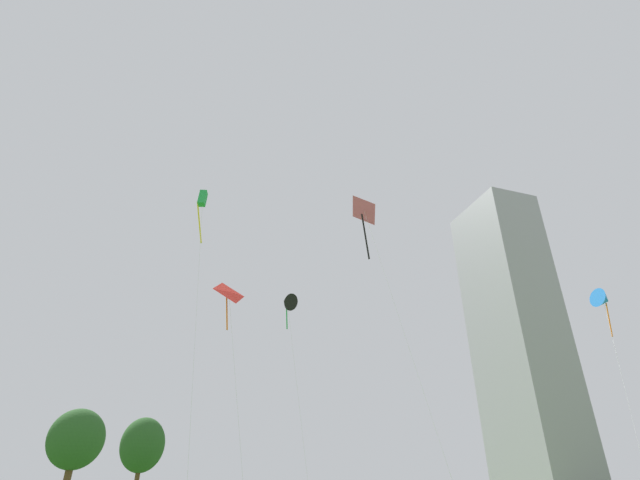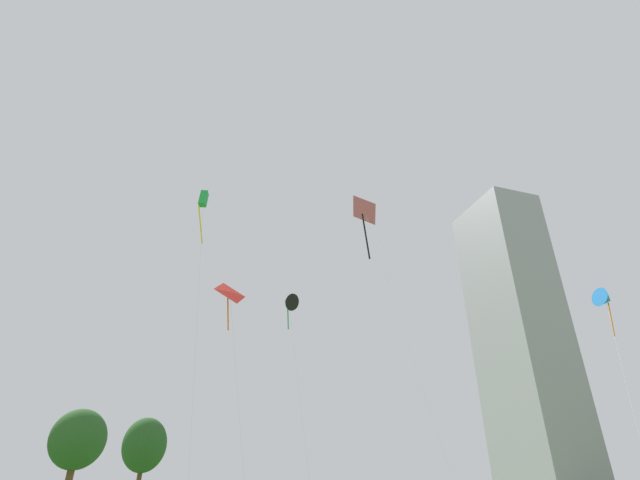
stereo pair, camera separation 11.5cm
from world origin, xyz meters
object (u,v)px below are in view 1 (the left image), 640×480
(kite_flying_7, at_px, (365,215))
(park_tree_2, at_px, (76,440))
(park_tree_0, at_px, (143,445))
(distant_highrise_0, at_px, (517,336))
(kite_flying_6, at_px, (603,300))
(kite_flying_1, at_px, (287,302))
(kite_flying_4, at_px, (229,294))
(kite_flying_0, at_px, (202,201))

(kite_flying_7, distance_m, park_tree_2, 23.88)
(park_tree_0, height_order, distant_highrise_0, distant_highrise_0)
(kite_flying_7, xyz_separation_m, park_tree_0, (-18.12, 21.48, -11.49))
(kite_flying_6, relative_size, park_tree_0, 2.21)
(park_tree_0, bearing_deg, distant_highrise_0, 45.79)
(park_tree_2, bearing_deg, kite_flying_7, -25.33)
(distant_highrise_0, bearing_deg, kite_flying_1, -141.79)
(kite_flying_4, distance_m, park_tree_0, 18.73)
(park_tree_0, xyz_separation_m, distant_highrise_0, (70.17, 72.14, 32.79))
(park_tree_0, height_order, park_tree_2, park_tree_0)
(kite_flying_6, bearing_deg, park_tree_2, -172.69)
(kite_flying_1, distance_m, park_tree_2, 17.93)
(kite_flying_7, relative_size, distant_highrise_0, 0.24)
(kite_flying_4, distance_m, distant_highrise_0, 108.18)
(kite_flying_4, xyz_separation_m, kite_flying_6, (32.69, 6.43, 2.48))
(kite_flying_0, bearing_deg, park_tree_2, 157.64)
(park_tree_0, bearing_deg, kite_flying_1, -34.08)
(kite_flying_4, height_order, park_tree_2, kite_flying_4)
(kite_flying_6, distance_m, park_tree_2, 44.02)
(park_tree_0, bearing_deg, kite_flying_7, -49.85)
(kite_flying_6, xyz_separation_m, park_tree_2, (-41.89, -5.38, -12.41))
(kite_flying_0, xyz_separation_m, distant_highrise_0, (63.86, 87.62, 16.58))
(park_tree_0, bearing_deg, park_tree_2, -91.82)
(park_tree_2, bearing_deg, kite_flying_1, 16.54)
(kite_flying_4, relative_size, kite_flying_7, 0.88)
(kite_flying_1, xyz_separation_m, kite_flying_6, (28.55, 1.42, 1.10))
(kite_flying_7, bearing_deg, park_tree_0, 130.15)
(kite_flying_0, height_order, distant_highrise_0, distant_highrise_0)
(park_tree_2, bearing_deg, kite_flying_0, -22.36)
(kite_flying_1, relative_size, park_tree_2, 2.41)
(park_tree_0, relative_size, distant_highrise_0, 0.11)
(kite_flying_7, distance_m, distant_highrise_0, 109.22)
(kite_flying_1, distance_m, kite_flying_4, 6.64)
(kite_flying_1, height_order, park_tree_0, kite_flying_1)
(kite_flying_1, bearing_deg, kite_flying_4, -129.53)
(kite_flying_7, bearing_deg, kite_flying_6, 31.20)
(kite_flying_4, distance_m, park_tree_2, 13.58)
(kite_flying_6, bearing_deg, kite_flying_7, -148.80)
(park_tree_0, xyz_separation_m, park_tree_2, (-0.40, -12.71, -0.76))
(kite_flying_1, relative_size, kite_flying_7, 0.95)
(kite_flying_0, relative_size, park_tree_2, 3.19)
(kite_flying_0, distance_m, park_tree_0, 23.28)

